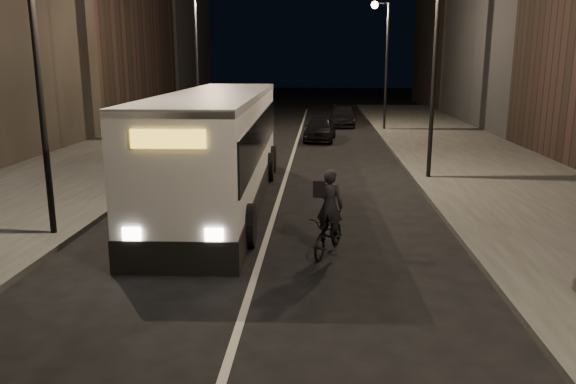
# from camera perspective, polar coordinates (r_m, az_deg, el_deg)

# --- Properties ---
(ground) EXTENTS (180.00, 180.00, 0.00)m
(ground) POSITION_cam_1_polar(r_m,az_deg,el_deg) (10.85, -4.42, -11.70)
(ground) COLOR black
(ground) RESTS_ON ground
(sidewalk_right) EXTENTS (7.00, 70.00, 0.16)m
(sidewalk_right) POSITION_cam_1_polar(r_m,az_deg,el_deg) (25.19, 19.72, 2.14)
(sidewalk_right) COLOR #323230
(sidewalk_right) RESTS_ON ground
(sidewalk_left) EXTENTS (7.00, 70.00, 0.16)m
(sidewalk_left) POSITION_cam_1_polar(r_m,az_deg,el_deg) (26.12, -18.96, 2.57)
(sidewalk_left) COLOR #323230
(sidewalk_left) RESTS_ON ground
(streetlight_right_mid) EXTENTS (1.20, 0.44, 8.12)m
(streetlight_right_mid) POSITION_cam_1_polar(r_m,az_deg,el_deg) (22.12, 14.11, 14.86)
(streetlight_right_mid) COLOR black
(streetlight_right_mid) RESTS_ON sidewalk_right
(streetlight_right_far) EXTENTS (1.20, 0.44, 8.12)m
(streetlight_right_far) POSITION_cam_1_polar(r_m,az_deg,el_deg) (37.97, 9.63, 14.19)
(streetlight_right_far) COLOR black
(streetlight_right_far) RESTS_ON sidewalk_right
(streetlight_left_near) EXTENTS (1.20, 0.44, 8.12)m
(streetlight_left_near) POSITION_cam_1_polar(r_m,az_deg,el_deg) (15.33, -23.51, 15.12)
(streetlight_left_near) COLOR black
(streetlight_left_near) RESTS_ON sidewalk_left
(streetlight_left_far) EXTENTS (1.20, 0.44, 8.12)m
(streetlight_left_far) POSITION_cam_1_polar(r_m,az_deg,el_deg) (32.47, -8.86, 14.43)
(streetlight_left_far) COLOR black
(streetlight_left_far) RESTS_ON sidewalk_left
(city_bus) EXTENTS (3.43, 13.44, 3.60)m
(city_bus) POSITION_cam_1_polar(r_m,az_deg,el_deg) (18.46, -7.04, 4.97)
(city_bus) COLOR silver
(city_bus) RESTS_ON ground
(cyclist_on_bicycle) EXTENTS (1.22, 1.95, 2.12)m
(cyclist_on_bicycle) POSITION_cam_1_polar(r_m,az_deg,el_deg) (13.48, 4.19, -3.47)
(cyclist_on_bicycle) COLOR black
(cyclist_on_bicycle) RESTS_ON ground
(car_near) EXTENTS (2.03, 4.34, 1.44)m
(car_near) POSITION_cam_1_polar(r_m,az_deg,el_deg) (33.07, 3.27, 6.47)
(car_near) COLOR black
(car_near) RESTS_ON ground
(car_mid) EXTENTS (1.91, 4.31, 1.37)m
(car_mid) POSITION_cam_1_polar(r_m,az_deg,el_deg) (40.41, -3.77, 7.63)
(car_mid) COLOR #3E3E40
(car_mid) RESTS_ON ground
(car_far) EXTENTS (2.29, 4.89, 1.38)m
(car_far) POSITION_cam_1_polar(r_m,az_deg,el_deg) (40.87, 5.60, 7.66)
(car_far) COLOR black
(car_far) RESTS_ON ground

